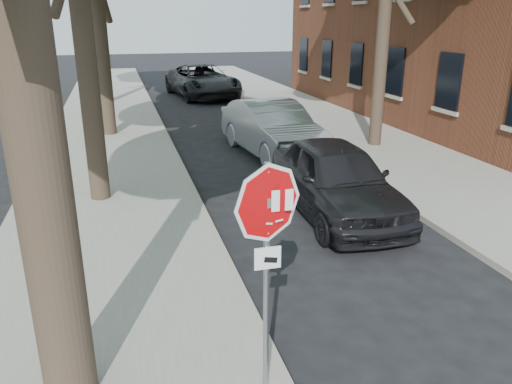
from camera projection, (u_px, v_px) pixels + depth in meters
The scene contains 9 objects.
ground at pixel (323, 381), 5.85m from camera, with size 120.00×120.00×0.00m, color black.
sidewalk_left at pixel (107, 148), 16.12m from camera, with size 4.00×55.00×0.12m, color gray.
sidewalk_right at pixel (348, 133), 18.26m from camera, with size 4.00×55.00×0.12m, color gray.
curb_left at pixel (171, 144), 16.64m from camera, with size 0.12×55.00×0.13m, color #9E9384.
curb_right at pixel (295, 136), 17.74m from camera, with size 0.12×55.00×0.13m, color #9E9384.
stop_sign at pixel (267, 237), 5.01m from camera, with size 0.76×0.34×2.61m.
car_a at pixel (336, 179), 10.66m from camera, with size 1.87×4.64×1.58m, color black.
car_b at pixel (273, 129), 15.34m from camera, with size 1.73×4.97×1.64m, color #9EA0A6.
car_d at pixel (202, 81), 26.86m from camera, with size 2.86×6.20×1.72m, color black.
Camera 1 is at (-2.03, -4.41, 4.02)m, focal length 35.00 mm.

